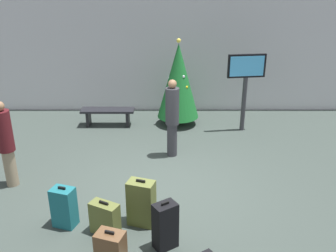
{
  "coord_description": "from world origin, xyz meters",
  "views": [
    {
      "loc": [
        0.13,
        -6.11,
        3.84
      ],
      "look_at": [
        0.1,
        1.2,
        0.9
      ],
      "focal_mm": 38.95,
      "sensor_mm": 36.0,
      "label": 1
    }
  ],
  "objects": [
    {
      "name": "ground_plane",
      "position": [
        0.0,
        0.0,
        0.0
      ],
      "size": [
        16.0,
        16.0,
        0.0
      ],
      "primitive_type": "plane",
      "color": "#38423D"
    },
    {
      "name": "back_wall",
      "position": [
        0.0,
        4.92,
        1.71
      ],
      "size": [
        16.0,
        0.2,
        3.43
      ],
      "primitive_type": "cube",
      "color": "silver",
      "rests_on": "ground_plane"
    },
    {
      "name": "holiday_tree",
      "position": [
        0.41,
        3.61,
        1.26
      ],
      "size": [
        1.16,
        1.16,
        2.42
      ],
      "color": "#4C3319",
      "rests_on": "ground_plane"
    },
    {
      "name": "flight_info_kiosk",
      "position": [
        2.16,
        3.16,
        1.49
      ],
      "size": [
        1.0,
        0.23,
        2.08
      ],
      "color": "#333338",
      "rests_on": "ground_plane"
    },
    {
      "name": "waiting_bench",
      "position": [
        -1.56,
        3.5,
        0.36
      ],
      "size": [
        1.48,
        0.44,
        0.48
      ],
      "color": "black",
      "rests_on": "ground_plane"
    },
    {
      "name": "traveller_0",
      "position": [
        0.23,
        1.61,
        0.97
      ],
      "size": [
        0.44,
        0.44,
        1.82
      ],
      "color": "#333338",
      "rests_on": "ground_plane"
    },
    {
      "name": "traveller_1",
      "position": [
        -2.99,
        0.27,
        0.93
      ],
      "size": [
        0.34,
        0.34,
        1.76
      ],
      "color": "gray",
      "rests_on": "ground_plane"
    },
    {
      "name": "suitcase_1",
      "position": [
        0.09,
        -1.57,
        0.38
      ],
      "size": [
        0.42,
        0.39,
        0.8
      ],
      "color": "black",
      "rests_on": "ground_plane"
    },
    {
      "name": "suitcase_2",
      "position": [
        -0.31,
        -0.99,
        0.4
      ],
      "size": [
        0.5,
        0.39,
        0.84
      ],
      "color": "#59602D",
      "rests_on": "ground_plane"
    },
    {
      "name": "suitcase_3",
      "position": [
        -0.66,
        -2.06,
        0.31
      ],
      "size": [
        0.46,
        0.38,
        0.66
      ],
      "color": "brown",
      "rests_on": "ground_plane"
    },
    {
      "name": "suitcase_4",
      "position": [
        -1.59,
        -1.03,
        0.35
      ],
      "size": [
        0.43,
        0.36,
        0.73
      ],
      "color": "#19606B",
      "rests_on": "ground_plane"
    },
    {
      "name": "suitcase_6",
      "position": [
        -0.88,
        -1.24,
        0.28
      ],
      "size": [
        0.52,
        0.42,
        0.59
      ],
      "color": "#59602D",
      "rests_on": "ground_plane"
    }
  ]
}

